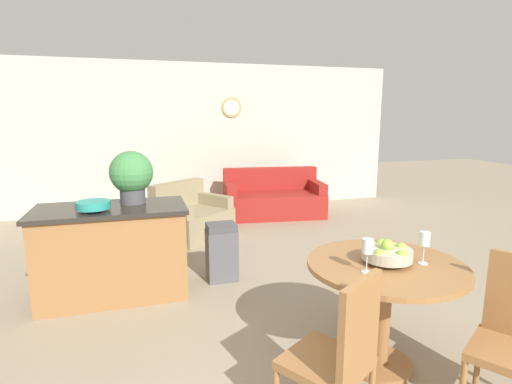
% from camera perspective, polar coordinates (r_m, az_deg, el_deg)
% --- Properties ---
extents(wall_back, '(8.00, 0.09, 2.70)m').
position_cam_1_polar(wall_back, '(7.56, -9.33, 7.68)').
color(wall_back, beige).
rests_on(wall_back, ground_plane).
extents(dining_table, '(1.06, 1.06, 0.78)m').
position_cam_1_polar(dining_table, '(2.94, 17.90, -12.85)').
color(dining_table, '#9E6B3D').
rests_on(dining_table, ground_plane).
extents(dining_chair_near_left, '(0.58, 0.58, 0.96)m').
position_cam_1_polar(dining_chair_near_left, '(2.34, 11.76, -21.53)').
color(dining_chair_near_left, '#9E6B3D').
rests_on(dining_chair_near_left, ground_plane).
extents(fruit_bowl, '(0.33, 0.33, 0.17)m').
position_cam_1_polar(fruit_bowl, '(2.85, 18.18, -8.26)').
color(fruit_bowl, '#B7B29E').
rests_on(fruit_bowl, dining_table).
extents(wine_glass_left, '(0.07, 0.07, 0.22)m').
position_cam_1_polar(wine_glass_left, '(2.63, 15.63, -7.65)').
color(wine_glass_left, silver).
rests_on(wine_glass_left, dining_table).
extents(wine_glass_right, '(0.07, 0.07, 0.22)m').
position_cam_1_polar(wine_glass_right, '(2.90, 22.94, -6.35)').
color(wine_glass_right, silver).
rests_on(wine_glass_right, dining_table).
extents(kitchen_island, '(1.41, 0.73, 0.90)m').
position_cam_1_polar(kitchen_island, '(4.17, -19.72, -8.02)').
color(kitchen_island, '#9E6B3D').
rests_on(kitchen_island, ground_plane).
extents(teal_bowl, '(0.30, 0.30, 0.09)m').
position_cam_1_polar(teal_bowl, '(3.92, -22.22, -1.74)').
color(teal_bowl, teal).
rests_on(teal_bowl, kitchen_island).
extents(potted_plant, '(0.42, 0.42, 0.52)m').
position_cam_1_polar(potted_plant, '(4.12, -17.36, 2.36)').
color(potted_plant, '#4C4C51').
rests_on(potted_plant, kitchen_island).
extents(trash_bin, '(0.32, 0.27, 0.62)m').
position_cam_1_polar(trash_bin, '(4.37, -4.93, -8.53)').
color(trash_bin, '#56565B').
rests_on(trash_bin, ground_plane).
extents(couch, '(1.80, 1.07, 0.82)m').
position_cam_1_polar(couch, '(7.10, 2.47, -1.09)').
color(couch, maroon).
rests_on(couch, ground_plane).
extents(armchair, '(1.25, 1.23, 0.78)m').
position_cam_1_polar(armchair, '(5.96, -9.28, -3.69)').
color(armchair, '#998966').
rests_on(armchair, ground_plane).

